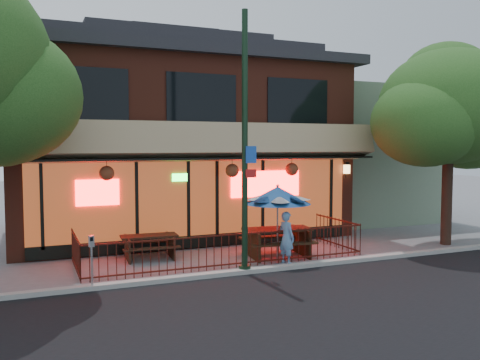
# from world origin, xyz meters

# --- Properties ---
(ground) EXTENTS (80.00, 80.00, 0.00)m
(ground) POSITION_xyz_m (0.00, 0.00, 0.00)
(ground) COLOR gray
(ground) RESTS_ON ground
(asphalt_street) EXTENTS (80.00, 11.00, 0.00)m
(asphalt_street) POSITION_xyz_m (0.00, -6.00, 0.00)
(asphalt_street) COLOR black
(asphalt_street) RESTS_ON ground
(curb) EXTENTS (80.00, 0.25, 0.12)m
(curb) POSITION_xyz_m (0.00, -0.50, 0.06)
(curb) COLOR #999993
(curb) RESTS_ON ground
(restaurant_building) EXTENTS (12.96, 9.49, 8.05)m
(restaurant_building) POSITION_xyz_m (0.00, 7.11, 4.13)
(restaurant_building) COLOR maroon
(restaurant_building) RESTS_ON ground
(neighbor_building) EXTENTS (6.00, 7.00, 6.00)m
(neighbor_building) POSITION_xyz_m (9.00, 7.70, 3.00)
(neighbor_building) COLOR slate
(neighbor_building) RESTS_ON ground
(patio_fence) EXTENTS (8.44, 2.62, 1.00)m
(patio_fence) POSITION_xyz_m (0.00, 0.50, 0.63)
(patio_fence) COLOR #3F140D
(patio_fence) RESTS_ON ground
(street_light) EXTENTS (0.43, 0.32, 7.00)m
(street_light) POSITION_xyz_m (0.00, -0.40, 3.15)
(street_light) COLOR black
(street_light) RESTS_ON ground
(street_tree_right) EXTENTS (4.80, 4.80, 7.02)m
(street_tree_right) POSITION_xyz_m (8.04, 0.59, 4.96)
(street_tree_right) COLOR #321E19
(street_tree_right) RESTS_ON ground
(picnic_table_left) EXTENTS (1.76, 1.39, 0.72)m
(picnic_table_left) POSITION_xyz_m (-2.00, 2.29, 0.47)
(picnic_table_left) COLOR black
(picnic_table_left) RESTS_ON ground
(picnic_table_right) EXTENTS (2.24, 1.82, 0.89)m
(picnic_table_right) POSITION_xyz_m (1.72, 1.06, 0.58)
(picnic_table_right) COLOR #301F11
(picnic_table_right) RESTS_ON ground
(patio_umbrella) EXTENTS (2.00, 1.99, 2.28)m
(patio_umbrella) POSITION_xyz_m (1.55, 0.70, 1.95)
(patio_umbrella) COLOR gray
(patio_umbrella) RESTS_ON ground
(pedestrian) EXTENTS (0.51, 0.64, 1.53)m
(pedestrian) POSITION_xyz_m (1.54, 0.10, 0.76)
(pedestrian) COLOR #6498C9
(pedestrian) RESTS_ON ground
(parking_meter_near) EXTENTS (0.13, 0.12, 1.31)m
(parking_meter_near) POSITION_xyz_m (-4.00, -0.48, 0.88)
(parking_meter_near) COLOR #95989D
(parking_meter_near) RESTS_ON ground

